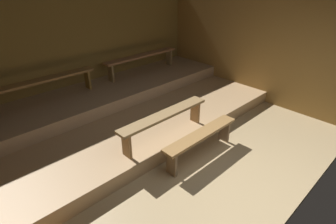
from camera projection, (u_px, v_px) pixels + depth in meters
The scene contains 9 objects.
ground at pixel (154, 137), 5.34m from camera, with size 6.98×5.57×0.08m, color #9D855E.
wall_back at pixel (86, 47), 6.23m from camera, with size 6.98×0.06×2.70m, color olive.
wall_right at pixel (246, 43), 6.60m from camera, with size 0.06×5.57×2.70m, color olive.
platform_lower at pixel (130, 116), 5.77m from camera, with size 6.18×3.16×0.27m, color #A5835B.
platform_middle at pixel (108, 93), 6.18m from camera, with size 6.18×1.49×0.27m, color tan.
bench_floor_center at pixel (201, 138), 4.56m from camera, with size 1.67×0.25×0.48m.
bench_lower_center at pixel (165, 118), 4.60m from camera, with size 1.89×0.25×0.48m.
bench_middle_left at pixel (42, 83), 5.32m from camera, with size 2.20×0.25×0.48m.
bench_middle_right at pixel (142, 58), 6.89m from camera, with size 2.20×0.25×0.48m.
Camera 1 is at (-2.89, -1.05, 2.91)m, focal length 28.12 mm.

